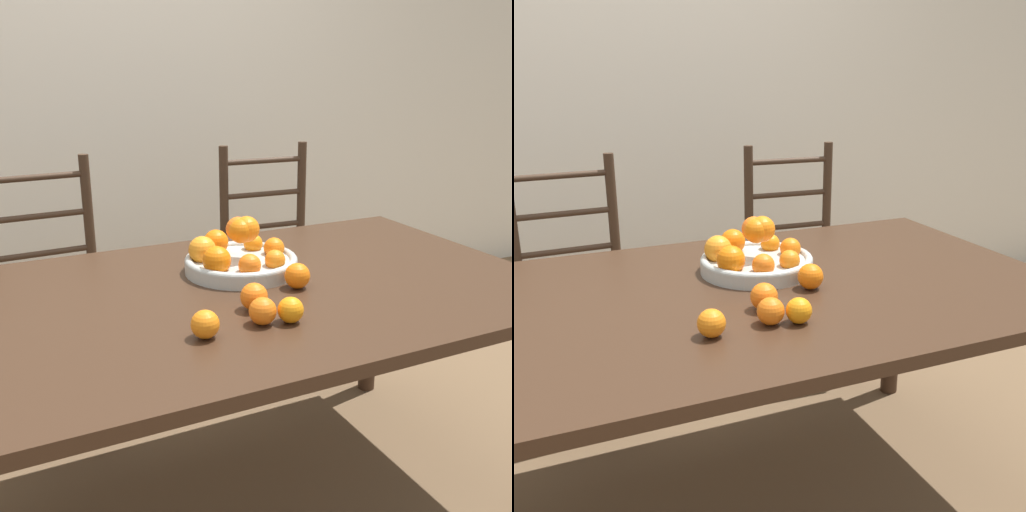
# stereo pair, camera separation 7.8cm
# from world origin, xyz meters

# --- Properties ---
(wall_back) EXTENTS (8.00, 0.06, 2.60)m
(wall_back) POSITION_xyz_m (0.00, 1.55, 1.30)
(wall_back) COLOR silver
(wall_back) RESTS_ON ground_plane
(dining_table) EXTENTS (1.93, 1.04, 0.74)m
(dining_table) POSITION_xyz_m (0.00, 0.00, 0.66)
(dining_table) COLOR #382316
(dining_table) RESTS_ON ground_plane
(fruit_bowl) EXTENTS (0.34, 0.34, 0.17)m
(fruit_bowl) POSITION_xyz_m (0.15, 0.13, 0.78)
(fruit_bowl) COLOR #B2B7B2
(fruit_bowl) RESTS_ON dining_table
(orange_loose_0) EXTENTS (0.07, 0.07, 0.07)m
(orange_loose_0) POSITION_xyz_m (0.24, -0.07, 0.77)
(orange_loose_0) COLOR orange
(orange_loose_0) RESTS_ON dining_table
(orange_loose_1) EXTENTS (0.06, 0.06, 0.06)m
(orange_loose_1) POSITION_xyz_m (0.11, -0.26, 0.77)
(orange_loose_1) COLOR orange
(orange_loose_1) RESTS_ON dining_table
(orange_loose_2) EXTENTS (0.07, 0.07, 0.07)m
(orange_loose_2) POSITION_xyz_m (-0.11, -0.26, 0.77)
(orange_loose_2) COLOR orange
(orange_loose_2) RESTS_ON dining_table
(orange_loose_3) EXTENTS (0.07, 0.07, 0.07)m
(orange_loose_3) POSITION_xyz_m (0.06, -0.15, 0.77)
(orange_loose_3) COLOR orange
(orange_loose_3) RESTS_ON dining_table
(orange_loose_4) EXTENTS (0.07, 0.07, 0.07)m
(orange_loose_4) POSITION_xyz_m (0.04, -0.24, 0.77)
(orange_loose_4) COLOR orange
(orange_loose_4) RESTS_ON dining_table
(chair_left) EXTENTS (0.44, 0.42, 1.00)m
(chair_left) POSITION_xyz_m (-0.32, 0.81, 0.48)
(chair_left) COLOR #382619
(chair_left) RESTS_ON ground_plane
(chair_right) EXTENTS (0.44, 0.42, 1.00)m
(chair_right) POSITION_xyz_m (0.63, 0.81, 0.48)
(chair_right) COLOR #382619
(chair_right) RESTS_ON ground_plane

